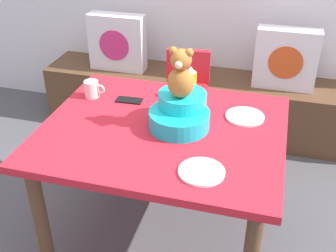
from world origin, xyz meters
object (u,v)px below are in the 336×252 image
coffee_mug (92,89)px  book_stack (186,69)px  cell_phone (129,100)px  highchair (185,94)px  dinner_plate_near (245,117)px  dining_table (163,145)px  pillow_floral_right (286,59)px  ketchup_bottle (190,83)px  dinner_plate_far (202,172)px  pillow_floral_left (117,42)px  infant_seat_teal (180,113)px  teddy_bear (181,74)px

coffee_mug → book_stack: bearing=73.5°
book_stack → cell_phone: size_ratio=1.39×
highchair → dinner_plate_near: (0.45, -0.60, 0.22)m
dining_table → coffee_mug: 0.54m
pillow_floral_right → dinner_plate_near: 1.04m
highchair → ketchup_bottle: size_ratio=4.27×
cell_phone → book_stack: bearing=-8.0°
dinner_plate_far → cell_phone: bearing=134.1°
dining_table → pillow_floral_right: bearing=65.2°
pillow_floral_left → dinner_plate_far: 1.82m
pillow_floral_left → dining_table: size_ratio=0.37×
ketchup_bottle → cell_phone: (-0.31, -0.14, -0.08)m
book_stack → dining_table: bearing=-82.4°
dining_table → infant_seat_teal: size_ratio=3.63×
pillow_floral_right → teddy_bear: 1.32m
teddy_bear → dinner_plate_far: size_ratio=1.25×
coffee_mug → dinner_plate_near: coffee_mug is taller
highchair → teddy_bear: teddy_bear is taller
teddy_bear → dining_table: bearing=-150.3°
dining_table → highchair: (-0.07, 0.81, -0.12)m
teddy_bear → cell_phone: 0.47m
book_stack → dining_table: (0.17, -1.25, 0.13)m
pillow_floral_right → teddy_bear: size_ratio=1.76×
ketchup_bottle → dinner_plate_far: 0.70m
pillow_floral_left → dinner_plate_near: 1.50m
highchair → dinner_plate_far: bearing=-73.6°
ketchup_bottle → dinner_plate_near: ketchup_bottle is taller
book_stack → teddy_bear: 1.33m
infant_seat_teal → cell_phone: bearing=152.0°
infant_seat_teal → pillow_floral_left: bearing=124.0°
pillow_floral_right → cell_phone: 1.30m
infant_seat_teal → teddy_bear: 0.21m
infant_seat_teal → dinner_plate_far: infant_seat_teal is taller
coffee_mug → pillow_floral_left: bearing=103.8°
dinner_plate_far → ketchup_bottle: bearing=106.8°
coffee_mug → cell_phone: coffee_mug is taller
dinner_plate_near → dining_table: bearing=-151.6°
dinner_plate_far → highchair: bearing=106.4°
pillow_floral_right → book_stack: (-0.73, 0.02, -0.17)m
ketchup_bottle → coffee_mug: size_ratio=1.54×
pillow_floral_left → highchair: 0.79m
pillow_floral_right → teddy_bear: teddy_bear is taller
highchair → pillow_floral_right: bearing=33.2°
teddy_bear → cell_phone: size_ratio=1.74×
highchair → dinner_plate_far: highchair is taller
pillow_floral_right → ketchup_bottle: ketchup_bottle is taller
teddy_bear → coffee_mug: teddy_bear is taller
pillow_floral_left → teddy_bear: (0.80, -1.18, 0.34)m
book_stack → pillow_floral_left: bearing=-177.8°
dining_table → ketchup_bottle: size_ratio=6.48×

